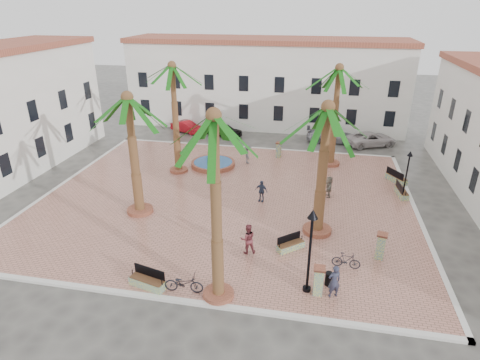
% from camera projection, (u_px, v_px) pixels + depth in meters
% --- Properties ---
extents(ground, '(120.00, 120.00, 0.00)m').
position_uv_depth(ground, '(226.00, 199.00, 28.89)').
color(ground, '#56544F').
rests_on(ground, ground).
extents(plaza, '(26.00, 22.00, 0.15)m').
position_uv_depth(plaza, '(226.00, 198.00, 28.86)').
color(plaza, tan).
rests_on(plaza, ground).
extents(kerb_n, '(26.30, 0.30, 0.16)m').
position_uv_depth(kerb_n, '(252.00, 148.00, 38.72)').
color(kerb_n, silver).
rests_on(kerb_n, ground).
extents(kerb_s, '(26.30, 0.30, 0.16)m').
position_uv_depth(kerb_s, '(174.00, 300.00, 19.01)').
color(kerb_s, silver).
rests_on(kerb_s, ground).
extents(kerb_e, '(0.30, 22.30, 0.16)m').
position_uv_depth(kerb_e, '(417.00, 215.00, 26.55)').
color(kerb_e, silver).
rests_on(kerb_e, ground).
extents(kerb_w, '(0.30, 22.30, 0.16)m').
position_uv_depth(kerb_w, '(64.00, 184.00, 31.17)').
color(kerb_w, silver).
rests_on(kerb_w, ground).
extents(building_north, '(30.40, 7.40, 9.50)m').
position_uv_depth(building_north, '(266.00, 82.00, 44.87)').
color(building_north, white).
rests_on(building_north, ground).
extents(fountain, '(3.74, 3.74, 1.93)m').
position_uv_depth(fountain, '(213.00, 163.00, 34.28)').
color(fountain, '#9F523A').
rests_on(fountain, plaza).
extents(palm_nw, '(4.83, 4.83, 8.88)m').
position_uv_depth(palm_nw, '(173.00, 77.00, 30.17)').
color(palm_nw, '#9F523A').
rests_on(palm_nw, plaza).
extents(palm_sw, '(5.57, 5.57, 8.09)m').
position_uv_depth(palm_sw, '(129.00, 112.00, 24.09)').
color(palm_sw, '#9F523A').
rests_on(palm_sw, plaza).
extents(palm_s, '(4.80, 4.80, 9.15)m').
position_uv_depth(palm_s, '(214.00, 137.00, 15.96)').
color(palm_s, '#9F523A').
rests_on(palm_s, plaza).
extents(palm_e, '(5.63, 5.63, 8.13)m').
position_uv_depth(palm_e, '(327.00, 123.00, 21.75)').
color(palm_e, '#9F523A').
rests_on(palm_e, plaza).
extents(palm_ne, '(5.24, 5.24, 8.51)m').
position_uv_depth(palm_ne, '(338.00, 79.00, 31.74)').
color(palm_ne, '#9F523A').
rests_on(palm_ne, plaza).
extents(bench_s, '(1.97, 1.03, 1.00)m').
position_uv_depth(bench_s, '(148.00, 282.00, 19.70)').
color(bench_s, gray).
rests_on(bench_s, plaza).
extents(bench_se, '(1.59, 1.48, 0.88)m').
position_uv_depth(bench_se, '(290.00, 245.00, 22.70)').
color(bench_se, gray).
rests_on(bench_se, plaza).
extents(bench_e, '(0.75, 1.85, 0.95)m').
position_uv_depth(bench_e, '(401.00, 192.00, 28.99)').
color(bench_e, gray).
rests_on(bench_e, plaza).
extents(bench_ne, '(1.54, 1.92, 1.01)m').
position_uv_depth(bench_ne, '(396.00, 178.00, 31.22)').
color(bench_ne, gray).
rests_on(bench_ne, plaza).
extents(lamppost_s, '(0.49, 0.49, 4.47)m').
position_uv_depth(lamppost_s, '(311.00, 237.00, 18.32)').
color(lamppost_s, black).
rests_on(lamppost_s, plaza).
extents(lamppost_e, '(0.39, 0.39, 3.58)m').
position_uv_depth(lamppost_e, '(408.00, 167.00, 27.72)').
color(lamppost_e, black).
rests_on(lamppost_e, plaza).
extents(bollard_se, '(0.55, 0.55, 1.53)m').
position_uv_depth(bollard_se, '(318.00, 280.00, 19.00)').
color(bollard_se, gray).
rests_on(bollard_se, plaza).
extents(bollard_n, '(0.59, 0.59, 1.41)m').
position_uv_depth(bollard_n, '(279.00, 150.00, 35.97)').
color(bollard_n, gray).
rests_on(bollard_n, plaza).
extents(bollard_e, '(0.66, 0.66, 1.54)m').
position_uv_depth(bollard_e, '(381.00, 246.00, 21.69)').
color(bollard_e, gray).
rests_on(bollard_e, plaza).
extents(litter_bin, '(0.37, 0.37, 0.72)m').
position_uv_depth(litter_bin, '(329.00, 279.00, 19.79)').
color(litter_bin, black).
rests_on(litter_bin, plaza).
extents(cyclist_a, '(0.75, 0.64, 1.73)m').
position_uv_depth(cyclist_a, '(334.00, 281.00, 18.82)').
color(cyclist_a, '#2B2D43').
rests_on(cyclist_a, plaza).
extents(bicycle_a, '(1.95, 0.81, 1.00)m').
position_uv_depth(bicycle_a, '(184.00, 283.00, 19.26)').
color(bicycle_a, black).
rests_on(bicycle_a, plaza).
extents(cyclist_b, '(1.04, 0.93, 1.78)m').
position_uv_depth(cyclist_b, '(248.00, 239.00, 22.14)').
color(cyclist_b, brown).
rests_on(cyclist_b, plaza).
extents(bicycle_b, '(1.52, 0.55, 0.89)m').
position_uv_depth(bicycle_b, '(346.00, 260.00, 21.04)').
color(bicycle_b, black).
rests_on(bicycle_b, plaza).
extents(pedestrian_fountain_a, '(0.97, 0.70, 1.86)m').
position_uv_depth(pedestrian_fountain_a, '(216.00, 177.00, 29.89)').
color(pedestrian_fountain_a, '#90795B').
rests_on(pedestrian_fountain_a, plaza).
extents(pedestrian_fountain_b, '(1.00, 0.65, 1.58)m').
position_uv_depth(pedestrian_fountain_b, '(261.00, 191.00, 27.98)').
color(pedestrian_fountain_b, '#303B54').
rests_on(pedestrian_fountain_b, plaza).
extents(pedestrian_north, '(0.89, 1.20, 1.65)m').
position_uv_depth(pedestrian_north, '(248.00, 154.00, 34.62)').
color(pedestrian_north, '#56565B').
rests_on(pedestrian_north, plaza).
extents(pedestrian_east, '(0.65, 1.50, 1.57)m').
position_uv_depth(pedestrian_east, '(329.00, 187.00, 28.65)').
color(pedestrian_east, '#736B5C').
rests_on(pedestrian_east, plaza).
extents(car_black, '(4.12, 2.30, 1.33)m').
position_uv_depth(car_black, '(224.00, 130.00, 42.16)').
color(car_black, black).
rests_on(car_black, ground).
extents(car_red, '(3.95, 2.62, 1.23)m').
position_uv_depth(car_red, '(187.00, 127.00, 43.44)').
color(car_red, '#A7111B').
rests_on(car_red, ground).
extents(car_silver, '(4.99, 2.07, 1.44)m').
position_uv_depth(car_silver, '(331.00, 135.00, 40.38)').
color(car_silver, '#9D9DA6').
rests_on(car_silver, ground).
extents(car_white, '(5.38, 4.07, 1.36)m').
position_uv_depth(car_white, '(371.00, 139.00, 39.35)').
color(car_white, beige).
rests_on(car_white, ground).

